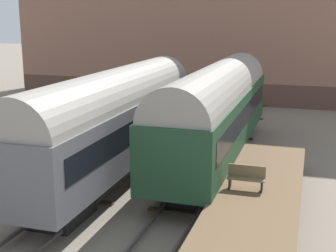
{
  "coord_description": "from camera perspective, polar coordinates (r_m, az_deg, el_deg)",
  "views": [
    {
      "loc": [
        8.64,
        -13.21,
        7.45
      ],
      "look_at": [
        2.06,
        8.08,
        2.2
      ],
      "focal_mm": 50.0,
      "sensor_mm": 36.0,
      "label": 1
    }
  ],
  "objects": [
    {
      "name": "track_middle",
      "position": [
        17.39,
        -14.83,
        -12.05
      ],
      "size": [
        2.6,
        60.0,
        0.26
      ],
      "color": "#4C4742",
      "rests_on": "ground"
    },
    {
      "name": "station_platform",
      "position": [
        16.99,
        10.5,
        -9.15
      ],
      "size": [
        3.13,
        15.29,
        1.11
      ],
      "color": "brown",
      "rests_on": "ground"
    },
    {
      "name": "ground_plane",
      "position": [
        17.45,
        -14.8,
        -12.48
      ],
      "size": [
        200.0,
        200.0,
        0.0
      ],
      "primitive_type": "plane",
      "color": "slate"
    },
    {
      "name": "track_right",
      "position": [
        15.76,
        -1.57,
        -14.37
      ],
      "size": [
        2.6,
        60.0,
        0.26
      ],
      "color": "#4C4742",
      "rests_on": "ground"
    },
    {
      "name": "train_car_grey",
      "position": [
        21.83,
        -6.55,
        1.08
      ],
      "size": [
        3.04,
        15.88,
        5.09
      ],
      "color": "black",
      "rests_on": "ground"
    },
    {
      "name": "bench",
      "position": [
        17.8,
        9.52,
        -6.11
      ],
      "size": [
        1.4,
        0.4,
        0.91
      ],
      "color": "brown",
      "rests_on": "station_platform"
    },
    {
      "name": "train_car_green",
      "position": [
        23.94,
        5.98,
        2.21
      ],
      "size": [
        3.03,
        16.44,
        5.11
      ],
      "color": "black",
      "rests_on": "ground"
    }
  ]
}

